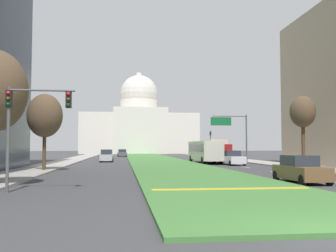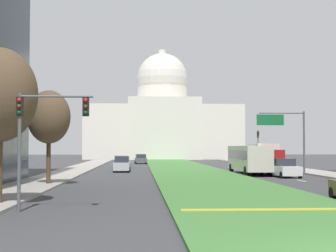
# 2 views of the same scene
# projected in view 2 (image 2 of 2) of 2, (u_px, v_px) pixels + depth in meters

# --- Properties ---
(ground_plane) EXTENTS (261.08, 261.08, 0.00)m
(ground_plane) POSITION_uv_depth(u_px,v_px,m) (181.00, 168.00, 72.23)
(ground_plane) COLOR #3D3D3F
(grass_median) EXTENTS (8.78, 106.81, 0.14)m
(grass_median) POSITION_uv_depth(u_px,v_px,m) (185.00, 169.00, 66.32)
(grass_median) COLOR #427A38
(grass_median) RESTS_ON ground_plane
(median_curb_nose) EXTENTS (7.90, 0.50, 0.04)m
(median_curb_nose) POSITION_uv_depth(u_px,v_px,m) (273.00, 209.00, 22.54)
(median_curb_nose) COLOR gold
(median_curb_nose) RESTS_ON grass_median
(lane_dashes_right) EXTENTS (0.16, 55.19, 0.01)m
(lane_dashes_right) POSITION_uv_depth(u_px,v_px,m) (280.00, 176.00, 51.18)
(lane_dashes_right) COLOR silver
(lane_dashes_right) RESTS_ON ground_plane
(sidewalk_left) EXTENTS (4.00, 106.81, 0.15)m
(sidewalk_left) POSITION_uv_depth(u_px,v_px,m) (71.00, 171.00, 59.67)
(sidewalk_left) COLOR #9E9991
(sidewalk_left) RESTS_ON ground_plane
(sidewalk_right) EXTENTS (4.00, 106.81, 0.15)m
(sidewalk_right) POSITION_uv_depth(u_px,v_px,m) (305.00, 171.00, 61.12)
(sidewalk_right) COLOR #9E9991
(sidewalk_right) RESTS_ON ground_plane
(capitol_building) EXTENTS (37.26, 26.34, 27.14)m
(capitol_building) POSITION_uv_depth(u_px,v_px,m) (162.00, 123.00, 130.94)
(capitol_building) COLOR silver
(capitol_building) RESTS_ON ground_plane
(traffic_light_near_left) EXTENTS (3.34, 0.35, 5.20)m
(traffic_light_near_left) POSITION_uv_depth(u_px,v_px,m) (39.00, 125.00, 23.18)
(traffic_light_near_left) COLOR #515456
(traffic_light_near_left) RESTS_ON ground_plane
(traffic_light_far_right) EXTENTS (0.28, 0.35, 5.20)m
(traffic_light_far_right) POSITION_uv_depth(u_px,v_px,m) (258.00, 144.00, 74.13)
(traffic_light_far_right) COLOR #515456
(traffic_light_far_right) RESTS_ON ground_plane
(overhead_guide_sign) EXTENTS (5.00, 0.20, 6.50)m
(overhead_guide_sign) POSITION_uv_depth(u_px,v_px,m) (287.00, 130.00, 54.02)
(overhead_guide_sign) COLOR #515456
(overhead_guide_sign) RESTS_ON ground_plane
(street_tree_left_mid) EXTENTS (3.17, 3.17, 7.03)m
(street_tree_left_mid) POSITION_uv_depth(u_px,v_px,m) (49.00, 117.00, 39.10)
(street_tree_left_mid) COLOR #4C3823
(street_tree_left_mid) RESTS_ON ground_plane
(sedan_midblock) EXTENTS (2.22, 4.68, 1.76)m
(sedan_midblock) POSITION_uv_depth(u_px,v_px,m) (284.00, 168.00, 49.50)
(sedan_midblock) COLOR silver
(sedan_midblock) RESTS_ON ground_plane
(sedan_distant) EXTENTS (1.89, 4.37, 1.81)m
(sedan_distant) POSITION_uv_depth(u_px,v_px,m) (122.00, 165.00, 60.07)
(sedan_distant) COLOR #BCBCC1
(sedan_distant) RESTS_ON ground_plane
(sedan_far_horizon) EXTENTS (1.97, 4.41, 1.64)m
(sedan_far_horizon) POSITION_uv_depth(u_px,v_px,m) (121.00, 162.00, 73.73)
(sedan_far_horizon) COLOR #4C5156
(sedan_far_horizon) RESTS_ON ground_plane
(sedan_very_far) EXTENTS (2.18, 4.68, 1.64)m
(sedan_very_far) POSITION_uv_depth(u_px,v_px,m) (141.00, 159.00, 90.00)
(sedan_very_far) COLOR #4C5156
(sedan_very_far) RESTS_ON ground_plane
(box_truck_delivery) EXTENTS (2.40, 6.40, 3.20)m
(box_truck_delivery) POSITION_uv_depth(u_px,v_px,m) (266.00, 158.00, 55.90)
(box_truck_delivery) COLOR maroon
(box_truck_delivery) RESTS_ON ground_plane
(city_bus) EXTENTS (2.62, 11.00, 2.95)m
(city_bus) POSITION_uv_depth(u_px,v_px,m) (249.00, 157.00, 54.87)
(city_bus) COLOR beige
(city_bus) RESTS_ON ground_plane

